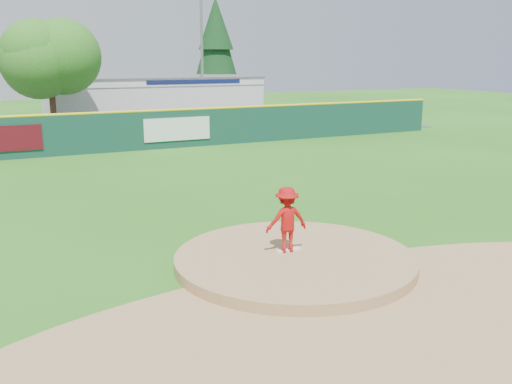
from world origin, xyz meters
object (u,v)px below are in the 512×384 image
conifer_tree (216,47)px  pitcher (287,220)px  deciduous_tree (49,60)px  light_pole_right (202,45)px  van (126,124)px  pool_building_grp (152,98)px

conifer_tree → pitcher: bearing=-110.1°
pitcher → deciduous_tree: bearing=-79.7°
light_pole_right → van: bearing=-150.1°
deciduous_tree → pool_building_grp: bearing=41.2°
van → light_pole_right: light_pole_right is taller
van → conifer_tree: (10.70, 10.85, 4.92)m
pitcher → pool_building_grp: (6.06, 31.70, 0.65)m
conifer_tree → light_pole_right: light_pole_right is taller
light_pole_right → deciduous_tree: bearing=-160.0°
light_pole_right → pool_building_grp: bearing=135.1°
pool_building_grp → conifer_tree: size_ratio=1.60×
pitcher → conifer_tree: bearing=-104.3°
pitcher → van: size_ratio=0.36×
deciduous_tree → conifer_tree: bearing=36.3°
deciduous_tree → light_pole_right: size_ratio=0.74×
pitcher → light_pole_right: (9.06, 28.71, 4.53)m
pool_building_grp → deciduous_tree: deciduous_tree is taller
pitcher → light_pole_right: bearing=-101.8°
pool_building_grp → light_pole_right: size_ratio=1.52×
van → light_pole_right: 9.16m
pitcher → pool_building_grp: size_ratio=0.10×
van → pool_building_grp: pool_building_grp is taller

